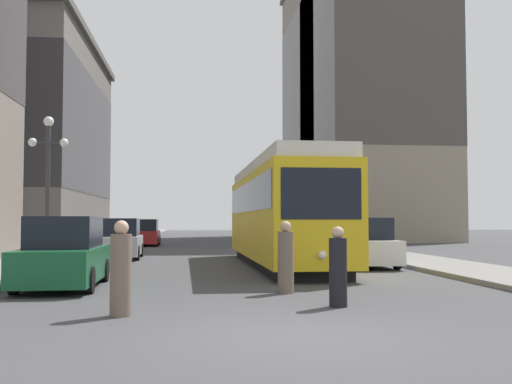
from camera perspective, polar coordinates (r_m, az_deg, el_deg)
ground_plane at (r=9.06m, az=3.64°, el=-13.65°), size 200.00×200.00×0.00m
sidewalk_left at (r=49.19m, az=-13.22°, el=-4.61°), size 3.11×120.00×0.15m
sidewalk_right at (r=49.65m, az=4.64°, el=-4.66°), size 3.11×120.00×0.15m
streetcar at (r=22.70m, az=2.36°, el=-1.79°), size 2.85×13.82×3.89m
transit_bus at (r=41.10m, az=4.06°, el=-2.45°), size 2.76×11.22×3.45m
parked_car_left_near at (r=16.11m, az=-17.92°, el=-5.73°), size 1.96×4.51×1.82m
parked_car_left_mid at (r=27.59m, az=-12.91°, el=-4.51°), size 1.98×4.34×1.82m
parked_car_right_far at (r=22.55m, az=10.22°, el=-4.94°), size 1.92×4.41×1.82m
parked_car_left_far at (r=41.74m, az=-10.55°, el=-3.93°), size 1.92×4.65×1.82m
pedestrian_crossing_near at (r=11.05m, az=-12.84°, el=-7.44°), size 0.38×0.38×1.72m
pedestrian_crossing_far at (r=12.03m, az=7.88°, el=-7.36°), size 0.36×0.36×1.60m
pedestrian_on_sidewalk at (r=14.16m, az=2.87°, el=-6.49°), size 0.38×0.38×1.70m
lamp_post_left_near at (r=22.51m, az=-19.36°, el=2.32°), size 1.41×0.36×5.31m
building_left_corner at (r=47.91m, az=-22.22°, el=4.73°), size 11.92×20.70×15.23m
building_right_corner at (r=65.04m, az=9.27°, el=8.87°), size 12.91×19.50×28.72m
building_right_midblock at (r=55.69m, az=11.10°, el=11.98°), size 11.09×15.45×30.72m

